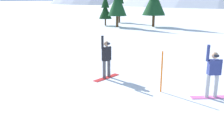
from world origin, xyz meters
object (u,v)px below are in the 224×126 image
at_px(pine_tree_broad, 105,8).
at_px(snowboarder_midground, 106,58).
at_px(snowboarder_background, 213,73).
at_px(pine_tree_tall, 120,4).
at_px(trail_marker_pole, 162,72).

bearing_deg(pine_tree_broad, snowboarder_midground, -58.72).
relative_size(snowboarder_midground, snowboarder_background, 1.00).
xyz_separation_m(snowboarder_midground, pine_tree_broad, (-12.43, 20.45, 1.37)).
bearing_deg(pine_tree_tall, snowboarder_midground, -63.19).
bearing_deg(pine_tree_broad, snowboarder_background, -50.32).
xyz_separation_m(trail_marker_pole, pine_tree_broad, (-15.24, 20.93, 1.50)).
bearing_deg(pine_tree_broad, trail_marker_pole, -53.94).
bearing_deg(pine_tree_tall, pine_tree_broad, -85.48).
relative_size(snowboarder_background, pine_tree_broad, 0.47).
height_order(trail_marker_pole, pine_tree_tall, pine_tree_tall).
bearing_deg(pine_tree_broad, pine_tree_tall, 94.52).
relative_size(pine_tree_tall, pine_tree_broad, 1.20).
height_order(trail_marker_pole, pine_tree_broad, pine_tree_broad).
distance_m(snowboarder_midground, pine_tree_tall, 28.47).
relative_size(trail_marker_pole, pine_tree_broad, 0.39).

